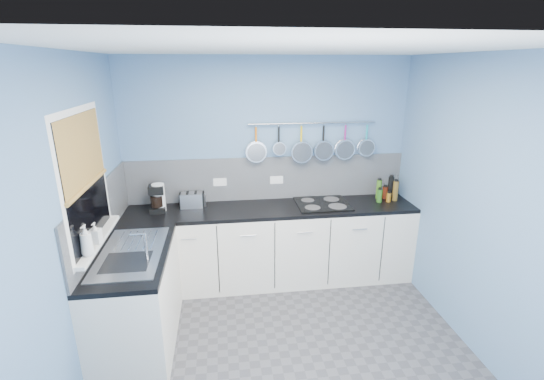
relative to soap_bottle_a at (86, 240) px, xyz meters
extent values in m
cube|color=#47474C|center=(1.53, 0.00, -1.18)|extent=(3.20, 3.00, 0.02)
cube|color=white|center=(1.53, 0.00, 1.34)|extent=(3.20, 3.00, 0.02)
cube|color=#577CA6|center=(1.53, 1.51, 0.08)|extent=(3.20, 0.02, 2.50)
cube|color=#577CA6|center=(1.53, -1.51, 0.08)|extent=(3.20, 0.02, 2.50)
cube|color=#577CA6|center=(-0.08, 0.00, 0.08)|extent=(0.02, 3.00, 2.50)
cube|color=#577CA6|center=(3.14, 0.00, 0.08)|extent=(0.02, 3.00, 2.50)
cube|color=gray|center=(1.53, 1.49, -0.02)|extent=(3.20, 0.02, 0.50)
cube|color=gray|center=(-0.06, 0.60, -0.02)|extent=(0.02, 1.80, 0.50)
cube|color=silver|center=(1.53, 1.20, -0.74)|extent=(3.20, 0.60, 0.86)
cube|color=black|center=(1.53, 1.20, -0.29)|extent=(3.20, 0.60, 0.04)
cube|color=silver|center=(0.23, 0.30, -0.74)|extent=(0.60, 1.20, 0.86)
cube|color=black|center=(0.23, 0.30, -0.29)|extent=(0.60, 1.20, 0.04)
cube|color=white|center=(-0.05, 0.30, 0.38)|extent=(0.01, 1.00, 1.10)
cube|color=black|center=(-0.04, 0.30, 0.38)|extent=(0.01, 0.90, 1.00)
cube|color=#A48842|center=(-0.03, 0.30, 0.61)|extent=(0.01, 0.90, 0.55)
cube|color=white|center=(-0.02, 0.30, -0.13)|extent=(0.10, 0.98, 0.03)
cube|color=silver|center=(0.23, 0.30, -0.27)|extent=(0.50, 0.95, 0.01)
cube|color=white|center=(0.98, 1.48, -0.04)|extent=(0.15, 0.01, 0.09)
cube|color=white|center=(1.63, 1.48, -0.04)|extent=(0.15, 0.01, 0.09)
cylinder|color=silver|center=(2.03, 1.45, 0.61)|extent=(1.45, 0.02, 0.02)
imported|color=white|center=(0.00, 0.00, 0.00)|extent=(0.11, 0.11, 0.24)
imported|color=white|center=(0.00, 0.20, -0.03)|extent=(0.09, 0.09, 0.17)
cylinder|color=white|center=(0.33, 1.26, -0.12)|extent=(0.13, 0.13, 0.30)
cube|color=silver|center=(0.67, 1.33, -0.19)|extent=(0.25, 0.15, 0.16)
cylinder|color=silver|center=(0.77, 1.33, -0.20)|extent=(0.10, 0.10, 0.14)
cube|color=black|center=(2.12, 1.22, -0.26)|extent=(0.58, 0.51, 0.01)
cylinder|color=black|center=(2.96, 1.33, -0.14)|extent=(0.07, 0.07, 0.26)
cylinder|color=#4C190C|center=(2.90, 1.32, -0.20)|extent=(0.06, 0.06, 0.14)
cylinder|color=#3F721E|center=(2.82, 1.33, -0.16)|extent=(0.06, 0.06, 0.22)
cylinder|color=brown|center=(2.98, 1.24, -0.15)|extent=(0.06, 0.06, 0.23)
cylinder|color=#8C5914|center=(2.89, 1.20, -0.22)|extent=(0.05, 0.05, 0.10)
cylinder|color=#265919|center=(2.78, 1.21, -0.19)|extent=(0.06, 0.06, 0.15)
camera|label=1|loc=(1.02, -2.70, 1.22)|focal=25.13mm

